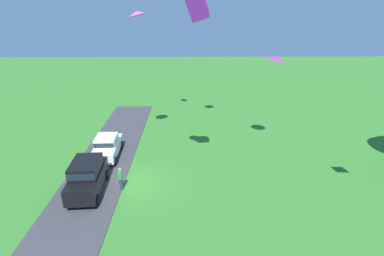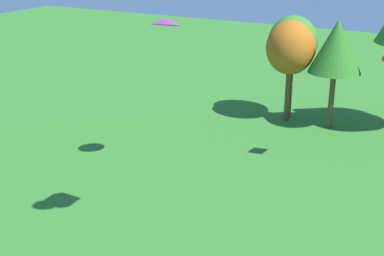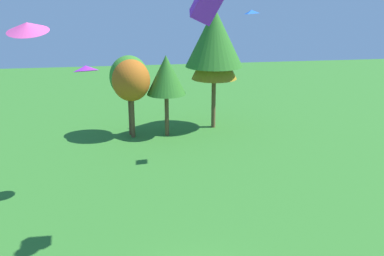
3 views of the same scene
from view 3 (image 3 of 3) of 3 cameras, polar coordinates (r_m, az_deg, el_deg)
The scene contains 9 objects.
tree_lone_near at distance 39.32m, azimuth -8.00°, elevation 6.41°, with size 3.35×3.35×7.06m.
tree_far_left at distance 38.55m, azimuth -7.74°, elevation 5.96°, with size 3.25×3.25×6.85m.
tree_far_right at distance 38.66m, azimuth -3.31°, elevation 6.69°, with size 3.38×3.38×7.14m.
tree_center_back at distance 40.65m, azimuth 2.85°, elevation 11.40°, with size 5.19×5.19×10.95m.
tree_left_of_center at distance 41.02m, azimuth 2.86°, elevation 9.07°, with size 4.14×4.14×8.74m.
kite_diamond_near_flag at distance 32.33m, azimuth 7.56°, elevation 14.42°, with size 1.00×0.87×0.26m, color blue.
kite_box_high_left at distance 20.83m, azimuth 1.82°, elevation 15.39°, with size 0.98×0.98×1.37m, color purple.
kite_delta_high_right at distance 16.41m, azimuth -20.20°, elevation 11.97°, with size 1.42×1.42×0.31m, color #EA4C9E.
kite_delta_topmost at distance 27.25m, azimuth -13.32°, elevation 7.39°, with size 1.52×1.52×0.33m, color purple.
Camera 3 is at (-2.95, -16.02, 12.60)m, focal length 42.00 mm.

